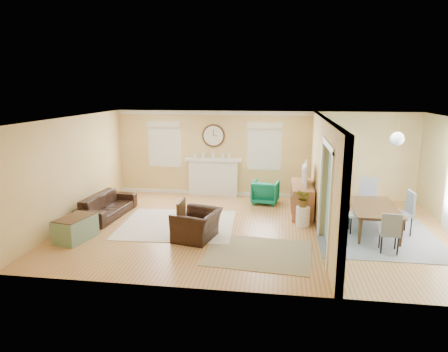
{
  "coord_description": "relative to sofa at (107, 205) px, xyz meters",
  "views": [
    {
      "loc": [
        0.51,
        -8.96,
        3.27
      ],
      "look_at": [
        -0.8,
        0.3,
        1.2
      ],
      "focal_mm": 32.0,
      "sensor_mm": 36.0,
      "label": 1
    }
  ],
  "objects": [
    {
      "name": "floor",
      "position": [
        3.88,
        -0.45,
        -0.29
      ],
      "size": [
        9.0,
        9.0,
        0.0
      ],
      "primitive_type": "plane",
      "color": "#A96D34",
      "rests_on": "ground"
    },
    {
      "name": "wall_back",
      "position": [
        3.88,
        2.55,
        1.01
      ],
      "size": [
        9.0,
        0.02,
        2.6
      ],
      "primitive_type": "cube",
      "color": "tan",
      "rests_on": "ground"
    },
    {
      "name": "wall_front",
      "position": [
        3.88,
        -3.45,
        1.01
      ],
      "size": [
        9.0,
        0.02,
        2.6
      ],
      "primitive_type": "cube",
      "color": "tan",
      "rests_on": "ground"
    },
    {
      "name": "wall_left",
      "position": [
        -0.62,
        -0.45,
        1.01
      ],
      "size": [
        0.02,
        6.0,
        2.6
      ],
      "primitive_type": "cube",
      "color": "tan",
      "rests_on": "ground"
    },
    {
      "name": "ceiling",
      "position": [
        3.88,
        -0.45,
        2.31
      ],
      "size": [
        9.0,
        6.0,
        0.02
      ],
      "primitive_type": "cube",
      "color": "white",
      "rests_on": "wall_back"
    },
    {
      "name": "partition",
      "position": [
        5.39,
        -0.16,
        1.07
      ],
      "size": [
        0.17,
        6.0,
        2.6
      ],
      "color": "tan",
      "rests_on": "ground"
    },
    {
      "name": "fireplace",
      "position": [
        2.38,
        2.43,
        0.31
      ],
      "size": [
        1.7,
        0.3,
        1.17
      ],
      "color": "white",
      "rests_on": "ground"
    },
    {
      "name": "wall_clock",
      "position": [
        2.38,
        2.52,
        1.56
      ],
      "size": [
        0.7,
        0.07,
        0.7
      ],
      "color": "#4A2D15",
      "rests_on": "wall_back"
    },
    {
      "name": "window_left",
      "position": [
        0.83,
        2.51,
        1.37
      ],
      "size": [
        1.05,
        0.13,
        1.42
      ],
      "color": "white",
      "rests_on": "wall_back"
    },
    {
      "name": "window_right",
      "position": [
        3.93,
        2.51,
        1.37
      ],
      "size": [
        1.05,
        0.13,
        1.42
      ],
      "color": "white",
      "rests_on": "wall_back"
    },
    {
      "name": "pendant",
      "position": [
        6.88,
        -0.45,
        1.91
      ],
      "size": [
        0.3,
        0.3,
        0.55
      ],
      "color": "gold",
      "rests_on": "ceiling"
    },
    {
      "name": "rug_cream",
      "position": [
        1.97,
        -0.4,
        -0.28
      ],
      "size": [
        2.83,
        2.49,
        0.01
      ],
      "primitive_type": "cube",
      "rotation": [
        0.0,
        0.0,
        0.05
      ],
      "color": "beige",
      "rests_on": "floor"
    },
    {
      "name": "rug_jute",
      "position": [
        4.03,
        -1.84,
        -0.28
      ],
      "size": [
        2.22,
        1.88,
        0.01
      ],
      "primitive_type": "cube",
      "rotation": [
        0.0,
        0.0,
        -0.09
      ],
      "color": "#9C8B64",
      "rests_on": "floor"
    },
    {
      "name": "rug_grey",
      "position": [
        6.59,
        -0.29,
        -0.28
      ],
      "size": [
        2.61,
        3.27,
        0.01
      ],
      "primitive_type": "cube",
      "color": "slate",
      "rests_on": "floor"
    },
    {
      "name": "sofa",
      "position": [
        0.0,
        0.0,
        0.0
      ],
      "size": [
        0.91,
        2.02,
        0.58
      ],
      "primitive_type": "imported",
      "rotation": [
        0.0,
        0.0,
        1.5
      ],
      "color": "black",
      "rests_on": "floor"
    },
    {
      "name": "eames_chair",
      "position": [
        2.64,
        -1.25,
        0.04
      ],
      "size": [
        1.07,
        1.17,
        0.65
      ],
      "primitive_type": "imported",
      "rotation": [
        0.0,
        0.0,
        -1.8
      ],
      "color": "black",
      "rests_on": "floor"
    },
    {
      "name": "green_chair",
      "position": [
        4.01,
        1.77,
        0.05
      ],
      "size": [
        0.82,
        0.83,
        0.67
      ],
      "primitive_type": "imported",
      "rotation": [
        0.0,
        0.0,
        2.99
      ],
      "color": "#136843",
      "rests_on": "floor"
    },
    {
      "name": "trunk",
      "position": [
        0.0,
        -1.67,
        -0.03
      ],
      "size": [
        0.73,
        1.0,
        0.52
      ],
      "color": "gray",
      "rests_on": "floor"
    },
    {
      "name": "credenza",
      "position": [
        5.0,
        0.96,
        0.11
      ],
      "size": [
        0.54,
        1.6,
        0.8
      ],
      "color": "#AB6F48",
      "rests_on": "floor"
    },
    {
      "name": "tv",
      "position": [
        4.99,
        0.96,
        0.8
      ],
      "size": [
        0.17,
        0.99,
        0.57
      ],
      "primitive_type": "imported",
      "rotation": [
        0.0,
        0.0,
        1.53
      ],
      "color": "black",
      "rests_on": "credenza"
    },
    {
      "name": "garden_stool",
      "position": [
        4.99,
        -0.07,
        -0.04
      ],
      "size": [
        0.33,
        0.33,
        0.49
      ],
      "primitive_type": "cylinder",
      "color": "white",
      "rests_on": "floor"
    },
    {
      "name": "potted_plant",
      "position": [
        4.99,
        -0.07,
        0.41
      ],
      "size": [
        0.45,
        0.48,
        0.42
      ],
      "primitive_type": "imported",
      "rotation": [
        0.0,
        0.0,
        5.1
      ],
      "color": "#337F33",
      "rests_on": "garden_stool"
    },
    {
      "name": "dining_table",
      "position": [
        6.59,
        -0.29,
        0.03
      ],
      "size": [
        1.03,
        1.82,
        0.63
      ],
      "primitive_type": "imported",
      "rotation": [
        0.0,
        0.0,
        1.56
      ],
      "color": "#4A2D15",
      "rests_on": "floor"
    },
    {
      "name": "dining_chair_n",
      "position": [
        6.65,
        0.82,
        0.32
      ],
      "size": [
        0.55,
        0.55,
        1.03
      ],
      "color": "slate",
      "rests_on": "floor"
    },
    {
      "name": "dining_chair_s",
      "position": [
        6.63,
        -1.41,
        0.21
      ],
      "size": [
        0.42,
        0.42,
        0.86
      ],
      "color": "slate",
      "rests_on": "floor"
    },
    {
      "name": "dining_chair_w",
      "position": [
        5.89,
        -0.33,
        0.24
      ],
      "size": [
        0.42,
        0.42,
        0.91
      ],
      "color": "white",
      "rests_on": "floor"
    },
    {
      "name": "dining_chair_e",
      "position": [
        7.15,
        -0.29,
        0.31
      ],
      "size": [
        0.47,
        0.47,
        1.01
      ],
      "color": "slate",
      "rests_on": "floor"
    }
  ]
}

